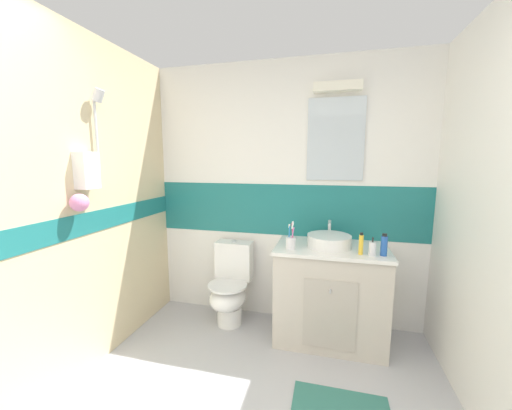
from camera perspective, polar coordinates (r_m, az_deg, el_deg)
The scene contains 10 objects.
wall_back_tiled at distance 2.89m, azimuth 5.96°, elevation 2.28°, with size 3.20×0.20×2.50m.
wall_left_shower_alcove at distance 2.40m, azimuth -33.28°, elevation -0.57°, with size 0.24×3.48×2.50m.
vanity_cabinet at distance 2.77m, azimuth 14.13°, elevation -16.22°, with size 0.94×0.59×0.85m.
sink_basin at distance 2.59m, azimuth 13.99°, elevation -6.65°, with size 0.37×0.41×0.20m.
toilet at distance 2.97m, azimuth -5.00°, elevation -15.47°, with size 0.37×0.50×0.79m.
toothbrush_cup at distance 2.47m, azimuth 6.76°, elevation -7.16°, with size 0.08×0.08×0.23m.
soap_dispenser at distance 2.45m, azimuth 21.62°, elevation -7.87°, with size 0.05×0.05×0.15m.
toothpaste_tube_upright at distance 2.45m, azimuth 19.71°, elevation -7.16°, with size 0.03×0.03×0.17m.
deodorant_spray_can at distance 2.48m, azimuth 23.60°, elevation -7.17°, with size 0.05×0.05×0.17m.
bath_mat at distance 2.35m, azimuth 16.08°, elevation -33.72°, with size 0.61×0.33×0.01m, color #337266.
Camera 1 is at (0.42, -0.40, 1.57)m, focal length 20.61 mm.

